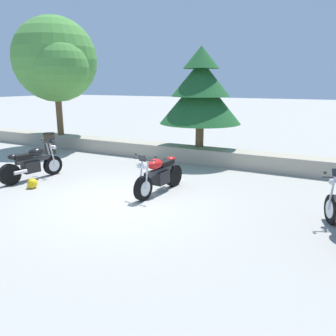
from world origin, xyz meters
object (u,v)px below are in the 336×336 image
at_px(motorcycle_black_near_left, 33,164).
at_px(trash_bin, 50,143).
at_px(rider_helmet, 32,183).
at_px(pine_tree_mid_left, 201,92).
at_px(leafy_tree_far_left, 56,61).
at_px(motorcycle_red_centre, 159,175).

xyz_separation_m(motorcycle_black_near_left, trash_bin, (-2.54, 3.10, -0.05)).
distance_m(motorcycle_black_near_left, rider_helmet, 1.00).
bearing_deg(pine_tree_mid_left, leafy_tree_far_left, -177.63).
height_order(rider_helmet, trash_bin, trash_bin).
height_order(motorcycle_black_near_left, leafy_tree_far_left, leafy_tree_far_left).
relative_size(motorcycle_red_centre, pine_tree_mid_left, 0.58).
relative_size(pine_tree_mid_left, trash_bin, 4.17).
xyz_separation_m(leafy_tree_far_left, trash_bin, (0.52, -1.26, -3.34)).
xyz_separation_m(motorcycle_red_centre, rider_helmet, (-3.36, -1.27, -0.35)).
bearing_deg(rider_helmet, motorcycle_red_centre, 20.70).
relative_size(rider_helmet, pine_tree_mid_left, 0.08).
distance_m(motorcycle_red_centre, rider_helmet, 3.60).
bearing_deg(rider_helmet, pine_tree_mid_left, 61.43).
relative_size(motorcycle_red_centre, trash_bin, 2.40).
bearing_deg(pine_tree_mid_left, trash_bin, -165.87).
relative_size(rider_helmet, leafy_tree_far_left, 0.05).
bearing_deg(motorcycle_black_near_left, motorcycle_red_centre, 8.65).
xyz_separation_m(rider_helmet, trash_bin, (-3.21, 3.76, 0.30)).
relative_size(motorcycle_black_near_left, rider_helmet, 7.35).
height_order(pine_tree_mid_left, trash_bin, pine_tree_mid_left).
xyz_separation_m(motorcycle_black_near_left, pine_tree_mid_left, (3.55, 4.64, 2.08)).
distance_m(motorcycle_black_near_left, motorcycle_red_centre, 4.08).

